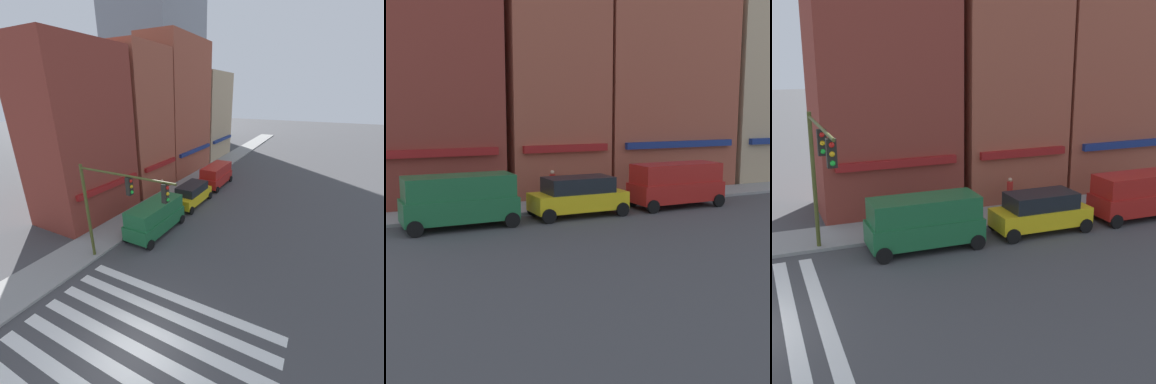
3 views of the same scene
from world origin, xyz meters
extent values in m
cube|color=maroon|center=(8.18, 11.50, 6.57)|extent=(7.24, 5.00, 13.14)
cube|color=maroon|center=(8.18, 8.85, 3.00)|extent=(6.16, 0.30, 0.40)
cube|color=#9E4C38|center=(15.25, 11.50, 6.90)|extent=(6.01, 5.00, 13.80)
cube|color=maroon|center=(15.25, 8.85, 3.00)|extent=(5.11, 0.30, 0.40)
cube|color=#9E4C38|center=(23.10, 11.50, 7.81)|extent=(9.29, 5.00, 15.62)
cube|color=navy|center=(23.10, 8.85, 3.00)|extent=(7.90, 0.30, 0.40)
cube|color=tan|center=(32.37, 11.50, 6.30)|extent=(8.39, 5.00, 12.60)
cube|color=#1E6638|center=(8.17, 4.70, 0.84)|extent=(5.02, 2.04, 1.00)
cube|color=#1E6638|center=(8.17, 4.70, 1.84)|extent=(4.77, 1.88, 1.00)
cylinder|color=black|center=(6.08, 5.70, 0.34)|extent=(0.68, 0.22, 0.68)
cylinder|color=black|center=(6.08, 3.70, 0.34)|extent=(0.68, 0.22, 0.68)
cylinder|color=black|center=(10.26, 5.70, 0.34)|extent=(0.68, 0.22, 0.68)
cylinder|color=black|center=(10.26, 3.70, 0.34)|extent=(0.68, 0.22, 0.68)
cube|color=yellow|center=(13.98, 4.70, 0.77)|extent=(4.71, 1.93, 0.85)
cube|color=black|center=(13.98, 4.70, 1.56)|extent=(3.30, 1.77, 0.75)
cylinder|color=black|center=(12.04, 5.65, 0.34)|extent=(0.68, 0.22, 0.68)
cylinder|color=black|center=(12.04, 3.75, 0.34)|extent=(0.68, 0.22, 0.68)
cylinder|color=black|center=(15.93, 5.65, 0.34)|extent=(0.68, 0.22, 0.68)
cylinder|color=black|center=(15.93, 3.75, 0.34)|extent=(0.68, 0.22, 0.68)
cube|color=#B21E19|center=(19.77, 4.70, 0.84)|extent=(5.01, 2.02, 1.00)
cube|color=#B21E19|center=(19.77, 4.70, 1.84)|extent=(4.76, 1.86, 1.00)
cylinder|color=black|center=(17.68, 5.70, 0.34)|extent=(0.68, 0.22, 0.68)
cylinder|color=black|center=(17.68, 3.70, 0.34)|extent=(0.68, 0.22, 0.68)
cylinder|color=black|center=(21.87, 5.70, 0.34)|extent=(0.68, 0.22, 0.68)
cylinder|color=black|center=(21.87, 3.70, 0.34)|extent=(0.68, 0.22, 0.68)
cylinder|color=#23232D|center=(14.00, 7.96, 0.57)|extent=(0.26, 0.26, 0.85)
cylinder|color=red|center=(14.00, 7.96, 1.35)|extent=(0.32, 0.32, 0.70)
sphere|color=tan|center=(14.00, 7.96, 1.81)|extent=(0.22, 0.22, 0.22)
cylinder|color=red|center=(6.85, 6.40, 0.47)|extent=(0.20, 0.20, 0.65)
sphere|color=red|center=(6.85, 6.40, 0.87)|extent=(0.24, 0.24, 0.24)
camera|label=1|loc=(-5.53, -5.40, 9.68)|focal=24.00mm
camera|label=2|loc=(2.85, -18.43, 5.29)|focal=50.00mm
camera|label=3|loc=(1.33, -16.37, 8.64)|focal=50.00mm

